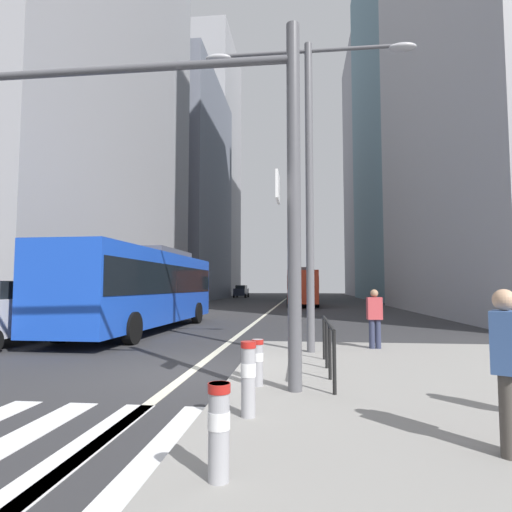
{
  "coord_description": "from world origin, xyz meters",
  "views": [
    {
      "loc": [
        2.32,
        -8.58,
        1.79
      ],
      "look_at": [
        -2.31,
        33.36,
        4.84
      ],
      "focal_mm": 29.32,
      "sensor_mm": 36.0,
      "label": 1
    }
  ],
  "objects_px": {
    "sedan_white_oncoming": "(1,312)",
    "city_bus_red_receding": "(302,286)",
    "car_receding_far": "(300,292)",
    "city_bus_blue_oncoming": "(144,285)",
    "street_lamp_post": "(309,151)",
    "bollard_front": "(219,426)",
    "bollard_right": "(258,360)",
    "car_oncoming_mid": "(241,291)",
    "car_receding_near": "(300,292)",
    "pedestrian_waiting": "(507,363)",
    "traffic_signal_gantry": "(151,146)",
    "bollard_left": "(248,375)",
    "pedestrian_walking": "(375,316)"
  },
  "relations": [
    {
      "from": "street_lamp_post",
      "to": "bollard_front",
      "type": "relative_size",
      "value": 9.87
    },
    {
      "from": "traffic_signal_gantry",
      "to": "street_lamp_post",
      "type": "height_order",
      "value": "street_lamp_post"
    },
    {
      "from": "traffic_signal_gantry",
      "to": "pedestrian_waiting",
      "type": "distance_m",
      "value": 5.94
    },
    {
      "from": "pedestrian_walking",
      "to": "traffic_signal_gantry",
      "type": "bearing_deg",
      "value": -133.06
    },
    {
      "from": "street_lamp_post",
      "to": "pedestrian_walking",
      "type": "distance_m",
      "value": 4.67
    },
    {
      "from": "sedan_white_oncoming",
      "to": "city_bus_red_receding",
      "type": "relative_size",
      "value": 0.38
    },
    {
      "from": "city_bus_red_receding",
      "to": "car_receding_far",
      "type": "bearing_deg",
      "value": 90.99
    },
    {
      "from": "bollard_front",
      "to": "bollard_right",
      "type": "distance_m",
      "value": 3.39
    },
    {
      "from": "bollard_left",
      "to": "city_bus_red_receding",
      "type": "bearing_deg",
      "value": 88.82
    },
    {
      "from": "bollard_front",
      "to": "city_bus_red_receding",
      "type": "bearing_deg",
      "value": 88.84
    },
    {
      "from": "city_bus_red_receding",
      "to": "pedestrian_waiting",
      "type": "xyz_separation_m",
      "value": [
        1.99,
        -34.7,
        -0.8
      ]
    },
    {
      "from": "street_lamp_post",
      "to": "bollard_front",
      "type": "xyz_separation_m",
      "value": [
        -0.92,
        -7.05,
        -4.68
      ]
    },
    {
      "from": "car_receding_far",
      "to": "street_lamp_post",
      "type": "xyz_separation_m",
      "value": [
        0.46,
        -43.79,
        4.29
      ]
    },
    {
      "from": "street_lamp_post",
      "to": "bollard_right",
      "type": "xyz_separation_m",
      "value": [
        -0.95,
        -3.66,
        -4.71
      ]
    },
    {
      "from": "bollard_front",
      "to": "pedestrian_waiting",
      "type": "relative_size",
      "value": 0.5
    },
    {
      "from": "city_bus_red_receding",
      "to": "traffic_signal_gantry",
      "type": "bearing_deg",
      "value": -94.47
    },
    {
      "from": "street_lamp_post",
      "to": "bollard_right",
      "type": "relative_size",
      "value": 10.56
    },
    {
      "from": "street_lamp_post",
      "to": "pedestrian_waiting",
      "type": "xyz_separation_m",
      "value": [
        1.79,
        -6.2,
        -4.25
      ]
    },
    {
      "from": "sedan_white_oncoming",
      "to": "car_oncoming_mid",
      "type": "relative_size",
      "value": 1.0
    },
    {
      "from": "bollard_right",
      "to": "car_oncoming_mid",
      "type": "bearing_deg",
      "value": 98.59
    },
    {
      "from": "bollard_left",
      "to": "bollard_right",
      "type": "xyz_separation_m",
      "value": [
        -0.06,
        1.64,
        -0.09
      ]
    },
    {
      "from": "car_oncoming_mid",
      "to": "city_bus_red_receding",
      "type": "bearing_deg",
      "value": -70.06
    },
    {
      "from": "bollard_front",
      "to": "bollard_right",
      "type": "bearing_deg",
      "value": 90.51
    },
    {
      "from": "bollard_front",
      "to": "bollard_left",
      "type": "height_order",
      "value": "bollard_left"
    },
    {
      "from": "sedan_white_oncoming",
      "to": "bollard_right",
      "type": "height_order",
      "value": "sedan_white_oncoming"
    },
    {
      "from": "bollard_front",
      "to": "pedestrian_waiting",
      "type": "distance_m",
      "value": 2.87
    },
    {
      "from": "city_bus_blue_oncoming",
      "to": "city_bus_red_receding",
      "type": "height_order",
      "value": "same"
    },
    {
      "from": "bollard_front",
      "to": "bollard_left",
      "type": "bearing_deg",
      "value": 89.11
    },
    {
      "from": "car_receding_near",
      "to": "pedestrian_waiting",
      "type": "height_order",
      "value": "car_receding_near"
    },
    {
      "from": "city_bus_blue_oncoming",
      "to": "city_bus_red_receding",
      "type": "bearing_deg",
      "value": 74.52
    },
    {
      "from": "car_receding_near",
      "to": "bollard_right",
      "type": "bearing_deg",
      "value": -90.46
    },
    {
      "from": "bollard_right",
      "to": "car_receding_far",
      "type": "bearing_deg",
      "value": 89.41
    },
    {
      "from": "traffic_signal_gantry",
      "to": "bollard_right",
      "type": "xyz_separation_m",
      "value": [
        1.78,
        0.28,
        -3.58
      ]
    },
    {
      "from": "city_bus_blue_oncoming",
      "to": "street_lamp_post",
      "type": "relative_size",
      "value": 1.44
    },
    {
      "from": "traffic_signal_gantry",
      "to": "pedestrian_walking",
      "type": "distance_m",
      "value": 7.21
    },
    {
      "from": "city_bus_red_receding",
      "to": "car_receding_near",
      "type": "distance_m",
      "value": 21.31
    },
    {
      "from": "car_receding_near",
      "to": "pedestrian_waiting",
      "type": "relative_size",
      "value": 2.88
    },
    {
      "from": "city_bus_red_receding",
      "to": "street_lamp_post",
      "type": "distance_m",
      "value": 28.7
    },
    {
      "from": "city_bus_red_receding",
      "to": "pedestrian_waiting",
      "type": "height_order",
      "value": "city_bus_red_receding"
    },
    {
      "from": "bollard_right",
      "to": "street_lamp_post",
      "type": "bearing_deg",
      "value": 75.46
    },
    {
      "from": "city_bus_red_receding",
      "to": "pedestrian_walking",
      "type": "bearing_deg",
      "value": -86.09
    },
    {
      "from": "car_receding_near",
      "to": "bollard_right",
      "type": "distance_m",
      "value": 53.45
    },
    {
      "from": "traffic_signal_gantry",
      "to": "bollard_left",
      "type": "xyz_separation_m",
      "value": [
        1.84,
        -1.36,
        -3.49
      ]
    },
    {
      "from": "sedan_white_oncoming",
      "to": "car_receding_far",
      "type": "distance_m",
      "value": 43.47
    },
    {
      "from": "bollard_right",
      "to": "city_bus_blue_oncoming",
      "type": "bearing_deg",
      "value": 121.22
    },
    {
      "from": "city_bus_blue_oncoming",
      "to": "car_oncoming_mid",
      "type": "relative_size",
      "value": 2.68
    },
    {
      "from": "bollard_right",
      "to": "traffic_signal_gantry",
      "type": "bearing_deg",
      "value": -170.91
    },
    {
      "from": "bollard_front",
      "to": "bollard_right",
      "type": "relative_size",
      "value": 1.07
    },
    {
      "from": "city_bus_red_receding",
      "to": "car_receding_near",
      "type": "xyz_separation_m",
      "value": [
        -0.33,
        21.29,
        -0.85
      ]
    },
    {
      "from": "car_oncoming_mid",
      "to": "bollard_right",
      "type": "distance_m",
      "value": 59.31
    }
  ]
}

